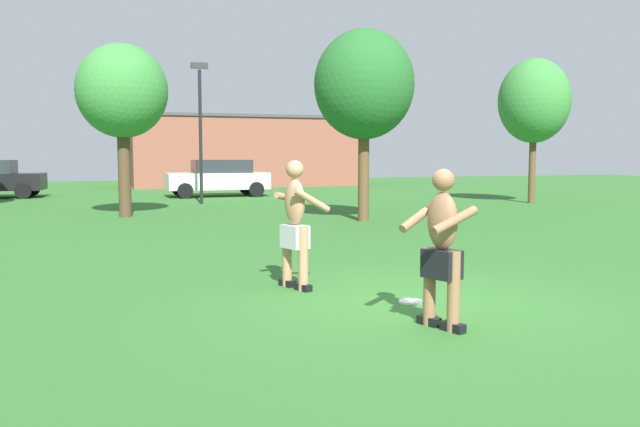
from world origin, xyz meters
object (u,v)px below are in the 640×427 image
object	(u,v)px
player_near	(295,221)
tree_behind_players	(534,101)
player_in_black	(442,245)
car_white_near_post	(218,177)
lamp_post	(200,117)
tree_right_field	(122,92)
frisbee	(410,302)
tree_near_building	(364,85)

from	to	relation	value
player_near	tree_behind_players	size ratio (longest dim) A/B	0.32
player_in_black	car_white_near_post	distance (m)	21.79
lamp_post	tree_right_field	world-z (taller)	lamp_post
player_near	player_in_black	distance (m)	2.53
frisbee	car_white_near_post	distance (m)	20.66
lamp_post	tree_near_building	size ratio (longest dim) A/B	0.99
player_near	frisbee	world-z (taller)	player_near
frisbee	car_white_near_post	bearing A→B (deg)	86.86
lamp_post	tree_behind_players	size ratio (longest dim) A/B	0.96
car_white_near_post	tree_right_field	xyz separation A→B (m)	(-4.09, -8.24, 2.74)
player_in_black	lamp_post	xyz separation A→B (m)	(0.06, 17.73, 2.30)
tree_near_building	player_near	bearing A→B (deg)	-118.28
player_in_black	tree_behind_players	xyz separation A→B (m)	(11.80, 14.26, 2.89)
car_white_near_post	lamp_post	bearing A→B (deg)	-107.92
frisbee	car_white_near_post	size ratio (longest dim) A/B	0.07
player_near	tree_near_building	size ratio (longest dim) A/B	0.34
car_white_near_post	tree_near_building	bearing A→B (deg)	-80.13
player_near	lamp_post	world-z (taller)	lamp_post
player_near	tree_near_building	bearing A→B (deg)	61.72
frisbee	lamp_post	size ratio (longest dim) A/B	0.06
tree_near_building	tree_behind_players	bearing A→B (deg)	25.53
player_in_black	tree_behind_players	distance (m)	18.73
frisbee	tree_near_building	world-z (taller)	tree_near_building
player_in_black	frisbee	bearing A→B (deg)	78.67
car_white_near_post	tree_near_building	size ratio (longest dim) A/B	0.85
tree_right_field	frisbee	bearing A→B (deg)	-76.54
lamp_post	tree_behind_players	distance (m)	12.26
tree_behind_players	player_in_black	bearing A→B (deg)	-129.61
player_in_black	lamp_post	bearing A→B (deg)	89.81
lamp_post	tree_near_building	xyz separation A→B (m)	(3.30, -7.50, 0.46)
player_near	tree_near_building	world-z (taller)	tree_near_building
tree_right_field	tree_behind_players	xyz separation A→B (m)	(14.53, 0.76, 0.19)
frisbee	tree_right_field	world-z (taller)	tree_right_field
car_white_near_post	tree_right_field	distance (m)	9.60
tree_behind_players	tree_near_building	distance (m)	9.35
player_near	frisbee	size ratio (longest dim) A/B	5.96
tree_behind_players	lamp_post	bearing A→B (deg)	163.52
frisbee	tree_behind_players	distance (m)	17.89
frisbee	tree_behind_players	xyz separation A→B (m)	(11.57, 13.12, 3.74)
player_near	car_white_near_post	distance (m)	19.50
player_in_black	car_white_near_post	world-z (taller)	player_in_black
lamp_post	frisbee	bearing A→B (deg)	-89.42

